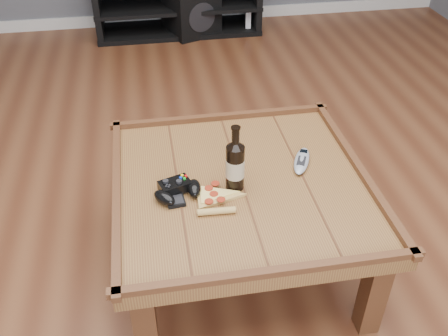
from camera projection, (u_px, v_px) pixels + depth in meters
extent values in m
plane|color=#4F2816|center=(239.00, 260.00, 2.24)|extent=(6.00, 6.00, 0.00)
cube|color=silver|center=(176.00, 17.00, 4.57)|extent=(5.00, 0.02, 0.10)
cube|color=brown|center=(241.00, 188.00, 1.99)|extent=(1.00, 1.00, 0.06)
cube|color=#462112|center=(145.00, 326.00, 1.73)|extent=(0.08, 0.08, 0.39)
cube|color=#462112|center=(373.00, 293.00, 1.85)|extent=(0.08, 0.08, 0.39)
cube|color=#462112|center=(138.00, 179.00, 2.40)|extent=(0.08, 0.08, 0.39)
cube|color=#462112|center=(306.00, 162.00, 2.51)|extent=(0.08, 0.08, 0.39)
cube|color=#462112|center=(221.00, 117.00, 2.34)|extent=(1.03, 0.03, 0.03)
cube|color=#462112|center=(272.00, 272.00, 1.58)|extent=(1.03, 0.03, 0.03)
cube|color=#462112|center=(358.00, 167.00, 2.03)|extent=(0.03, 1.03, 0.03)
cube|color=#462112|center=(117.00, 192.00, 1.90)|extent=(0.03, 1.03, 0.03)
cube|color=black|center=(178.00, 6.00, 4.27)|extent=(1.40, 0.45, 0.03)
cube|color=black|center=(179.00, 30.00, 4.40)|extent=(1.40, 0.45, 0.04)
cube|color=black|center=(98.00, 8.00, 4.17)|extent=(0.05, 0.44, 0.50)
cylinder|color=black|center=(235.00, 168.00, 1.89)|extent=(0.07, 0.07, 0.19)
cone|color=black|center=(235.00, 143.00, 1.82)|extent=(0.07, 0.07, 0.03)
cylinder|color=black|center=(236.00, 136.00, 1.80)|extent=(0.03, 0.03, 0.07)
cylinder|color=black|center=(236.00, 128.00, 1.78)|extent=(0.04, 0.04, 0.01)
cylinder|color=#BFAC89|center=(235.00, 168.00, 1.89)|extent=(0.07, 0.07, 0.08)
cube|color=black|center=(175.00, 186.00, 1.90)|extent=(0.13, 0.11, 0.04)
ellipsoid|color=black|center=(164.00, 198.00, 1.85)|extent=(0.10, 0.11, 0.05)
ellipsoid|color=black|center=(194.00, 188.00, 1.90)|extent=(0.06, 0.10, 0.05)
cylinder|color=black|center=(166.00, 182.00, 1.89)|extent=(0.02, 0.02, 0.01)
cylinder|color=black|center=(179.00, 182.00, 1.89)|extent=(0.02, 0.02, 0.01)
cylinder|color=yellow|center=(182.00, 175.00, 1.92)|extent=(0.01, 0.01, 0.01)
cylinder|color=red|center=(186.00, 176.00, 1.92)|extent=(0.01, 0.01, 0.01)
cylinder|color=#0C33CC|center=(181.00, 178.00, 1.91)|extent=(0.01, 0.01, 0.01)
cylinder|color=#0C9919|center=(184.00, 179.00, 1.90)|extent=(0.01, 0.01, 0.01)
cylinder|color=tan|center=(217.00, 211.00, 1.81)|extent=(0.14, 0.03, 0.02)
cylinder|color=#9D2514|center=(209.00, 201.00, 1.85)|extent=(0.03, 0.03, 0.00)
cylinder|color=#9D2514|center=(221.00, 199.00, 1.85)|extent=(0.03, 0.03, 0.00)
cylinder|color=#9D2514|center=(214.00, 194.00, 1.88)|extent=(0.03, 0.03, 0.00)
cylinder|color=#9D2514|center=(209.00, 188.00, 1.91)|extent=(0.03, 0.03, 0.00)
cylinder|color=#9D2514|center=(215.00, 183.00, 1.93)|extent=(0.03, 0.03, 0.00)
cube|color=black|center=(174.00, 196.00, 1.89)|extent=(0.08, 0.13, 0.02)
cube|color=black|center=(173.00, 190.00, 1.90)|extent=(0.06, 0.05, 0.00)
cube|color=black|center=(176.00, 200.00, 1.86)|extent=(0.06, 0.06, 0.00)
ellipsoid|color=#8F959B|center=(302.00, 161.00, 2.06)|extent=(0.13, 0.20, 0.03)
cube|color=black|center=(304.00, 151.00, 2.09)|extent=(0.04, 0.03, 0.00)
cube|color=black|center=(301.00, 161.00, 2.04)|extent=(0.06, 0.07, 0.00)
cube|color=black|center=(191.00, 11.00, 4.28)|extent=(0.51, 0.51, 0.39)
cylinder|color=black|center=(202.00, 18.00, 4.15)|extent=(0.23, 0.10, 0.25)
cube|color=slate|center=(248.00, 29.00, 4.44)|extent=(0.12, 0.19, 0.02)
cube|color=white|center=(248.00, 17.00, 4.38)|extent=(0.07, 0.16, 0.21)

